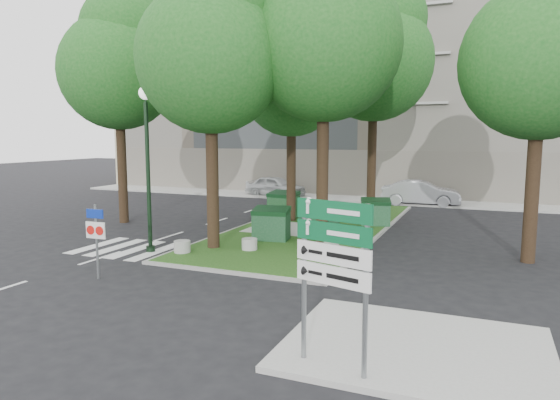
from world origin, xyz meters
The scene contains 26 objects.
ground centered at (0.00, 0.00, 0.00)m, with size 120.00×120.00×0.00m, color black.
median_island centered at (0.50, 8.00, 0.06)m, with size 6.00×16.00×0.12m, color #144213.
median_kerb centered at (0.50, 8.00, 0.05)m, with size 6.30×16.30×0.10m, color gray.
sidewalk_corner centered at (6.50, -3.50, 0.06)m, with size 5.00×4.00×0.12m, color #999993.
building_sidewalk centered at (0.00, 18.50, 0.06)m, with size 42.00×3.00×0.12m, color #999993.
zebra_crossing centered at (-3.75, 1.50, 0.01)m, with size 5.00×3.00×0.01m, color silver.
apartment_building centered at (0.00, 26.00, 8.00)m, with size 41.00×12.00×16.00m, color tan.
tree_median_near_left centered at (-1.41, 2.56, 7.32)m, with size 5.20×5.20×10.53m.
tree_median_near_right centered at (2.09, 4.56, 7.99)m, with size 5.60×5.60×11.46m.
tree_median_mid centered at (-0.91, 9.06, 6.98)m, with size 4.80×4.80×9.99m.
tree_median_far centered at (2.29, 12.06, 8.32)m, with size 5.80×5.80×11.93m.
tree_street_left centered at (-8.41, 6.06, 7.65)m, with size 5.40×5.40×11.00m.
tree_street_right centered at (9.09, 5.06, 6.98)m, with size 5.00×5.00×10.06m.
dumpster_a centered at (-1.69, 9.73, 0.75)m, with size 1.55×1.19×1.32m.
dumpster_b centered at (-0.09, 4.56, 0.74)m, with size 1.52×1.17×1.30m.
dumpster_c centered at (1.51, 5.65, 0.75)m, with size 1.56×1.21×1.32m.
dumpster_d centered at (3.00, 9.35, 0.71)m, with size 1.51×1.24×1.22m.
bollard_left centered at (-2.10, 1.37, 0.32)m, with size 0.57×0.57×0.41m, color gray.
bollard_right centered at (2.60, 3.77, 0.32)m, with size 0.56×0.56×0.40m, color #9A9A95.
bollard_mid centered at (-0.11, 2.66, 0.32)m, with size 0.56×0.56×0.40m, color #9C9B97.
litter_bin centered at (2.97, 10.11, 0.43)m, with size 0.36×0.36×0.62m, color orange.
street_lamp centered at (-3.50, 1.44, 3.69)m, with size 0.47×0.47×5.88m.
traffic_sign_pole centered at (-2.76, -2.00, 1.41)m, with size 0.66×0.07×2.20m.
directional_sign centered at (5.26, -5.00, 2.09)m, with size 1.44×0.46×2.96m.
car_white centered at (-5.72, 18.14, 0.72)m, with size 1.69×4.21×1.43m, color silver.
car_silver centered at (3.99, 17.60, 0.76)m, with size 1.60×4.59×1.51m, color #A3A4AB.
Camera 1 is at (7.62, -13.06, 4.18)m, focal length 32.00 mm.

